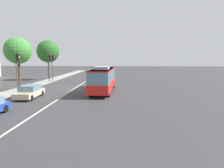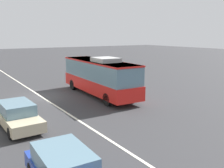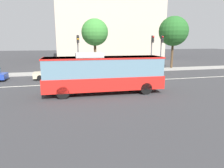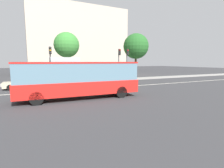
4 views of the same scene
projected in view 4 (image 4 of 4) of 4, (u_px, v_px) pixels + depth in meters
The scene contains 11 objects.
ground_plane at pixel (90, 89), 19.76m from camera, with size 160.00×160.00×0.00m, color #333335.
sidewalk_kerb at pixel (75, 82), 26.43m from camera, with size 80.00×2.54×0.14m, color gray.
lane_centre_line at pixel (90, 89), 19.76m from camera, with size 76.00×0.16×0.01m, color silver.
transit_bus at pixel (79, 77), 14.46m from camera, with size 10.08×2.86×3.46m.
sedan_beige at pixel (26, 82), 20.00m from camera, with size 4.55×1.94×1.46m.
traffic_light_near_corner at pixel (119, 59), 27.93m from camera, with size 0.32×0.62×5.20m.
traffic_light_mid_block at pixel (50, 58), 23.68m from camera, with size 0.33×0.62×5.20m.
traffic_light_far_corner at pixel (127, 59), 28.47m from camera, with size 0.33×0.62×5.20m.
street_tree_kerbside_left at pixel (67, 45), 25.53m from camera, with size 3.74×3.74×7.47m.
street_tree_kerbside_centre at pixel (136, 46), 31.16m from camera, with size 4.58×4.58×8.20m.
office_block_background at pixel (76, 42), 47.68m from camera, with size 25.33×14.77×17.00m.
Camera 4 is at (-5.91, -18.78, 3.13)m, focal length 27.46 mm.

